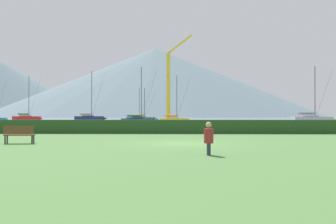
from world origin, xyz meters
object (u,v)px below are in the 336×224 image
(sailboat_slip_9, at_px, (27,118))
(dock_crane, at_px, (169,92))
(park_bench_near_path, at_px, (19,134))
(sailboat_slip_3, at_px, (139,120))
(sailboat_slip_4, at_px, (175,120))
(sailboat_slip_8, at_px, (138,118))
(sailboat_slip_6, at_px, (312,119))
(sailboat_slip_10, at_px, (143,119))
(sailboat_slip_11, at_px, (90,118))
(person_seated_viewer, at_px, (209,137))

(sailboat_slip_9, xyz_separation_m, dock_crane, (42.05, -27.61, 5.81))
(sailboat_slip_9, bearing_deg, park_bench_near_path, -62.25)
(sailboat_slip_3, bearing_deg, sailboat_slip_9, 134.17)
(sailboat_slip_4, height_order, sailboat_slip_8, sailboat_slip_4)
(sailboat_slip_9, bearing_deg, sailboat_slip_3, -42.14)
(sailboat_slip_6, height_order, sailboat_slip_10, sailboat_slip_6)
(sailboat_slip_9, height_order, sailboat_slip_11, sailboat_slip_11)
(person_seated_viewer, xyz_separation_m, dock_crane, (-2.99, 66.17, 5.88))
(person_seated_viewer, bearing_deg, sailboat_slip_3, 99.83)
(sailboat_slip_4, bearing_deg, sailboat_slip_8, 115.94)
(sailboat_slip_6, xyz_separation_m, dock_crane, (-29.25, 3.45, 5.81))
(sailboat_slip_8, height_order, person_seated_viewer, sailboat_slip_8)
(sailboat_slip_6, bearing_deg, sailboat_slip_4, -179.92)
(sailboat_slip_3, xyz_separation_m, sailboat_slip_9, (-36.96, 41.05, 0.17))
(person_seated_viewer, bearing_deg, sailboat_slip_6, 68.40)
(sailboat_slip_3, xyz_separation_m, dock_crane, (5.09, 13.43, 5.98))
(sailboat_slip_4, distance_m, sailboat_slip_11, 38.58)
(sailboat_slip_8, distance_m, park_bench_near_path, 89.03)
(sailboat_slip_8, xyz_separation_m, sailboat_slip_9, (-32.26, -0.73, 0.14))
(dock_crane, bearing_deg, sailboat_slip_9, 146.71)
(sailboat_slip_3, bearing_deg, dock_crane, 71.41)
(sailboat_slip_3, xyz_separation_m, sailboat_slip_6, (34.35, 9.98, 0.17))
(sailboat_slip_6, bearing_deg, sailboat_slip_10, 153.35)
(dock_crane, bearing_deg, person_seated_viewer, -87.41)
(park_bench_near_path, height_order, dock_crane, dock_crane)
(sailboat_slip_11, bearing_deg, person_seated_viewer, -75.01)
(sailboat_slip_8, relative_size, park_bench_near_path, 6.01)
(sailboat_slip_3, xyz_separation_m, sailboat_slip_11, (-18.05, 38.76, 0.19))
(sailboat_slip_4, bearing_deg, person_seated_viewer, -81.00)
(sailboat_slip_4, relative_size, sailboat_slip_11, 0.68)
(sailboat_slip_6, bearing_deg, sailboat_slip_9, 154.26)
(sailboat_slip_10, xyz_separation_m, park_bench_near_path, (0.33, -73.63, -0.08))
(park_bench_near_path, bearing_deg, sailboat_slip_10, 84.29)
(sailboat_slip_11, height_order, dock_crane, dock_crane)
(sailboat_slip_4, xyz_separation_m, sailboat_slip_9, (-43.30, 32.18, 0.19))
(person_seated_viewer, bearing_deg, sailboat_slip_8, 98.82)
(sailboat_slip_3, relative_size, sailboat_slip_8, 1.06)
(sailboat_slip_9, bearing_deg, dock_crane, -27.43)
(sailboat_slip_3, bearing_deg, person_seated_viewer, -79.12)
(sailboat_slip_4, height_order, sailboat_slip_10, sailboat_slip_4)
(park_bench_near_path, relative_size, dock_crane, 0.08)
(sailboat_slip_6, relative_size, park_bench_near_path, 7.26)
(sailboat_slip_6, distance_m, sailboat_slip_10, 39.75)
(sailboat_slip_6, relative_size, sailboat_slip_9, 0.88)
(sailboat_slip_3, bearing_deg, park_bench_near_path, -89.66)
(sailboat_slip_3, distance_m, park_bench_near_path, 47.22)
(sailboat_slip_10, relative_size, person_seated_viewer, 6.65)
(sailboat_slip_11, xyz_separation_m, park_bench_near_path, (16.55, -85.96, -0.25))
(sailboat_slip_3, height_order, park_bench_near_path, sailboat_slip_3)
(sailboat_slip_3, height_order, sailboat_slip_6, sailboat_slip_6)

